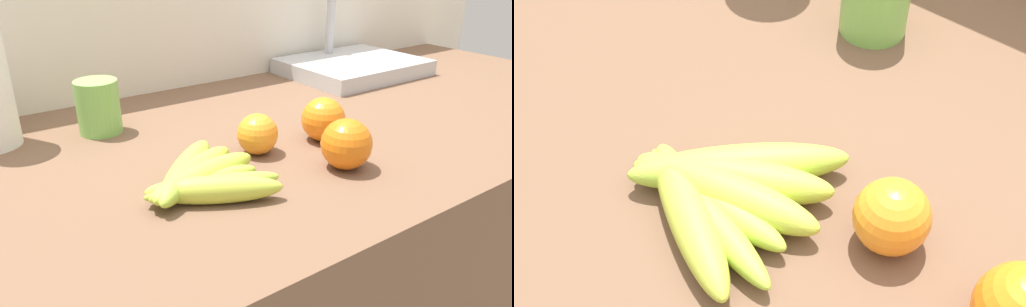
# 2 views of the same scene
# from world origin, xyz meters

# --- Properties ---
(banana_bunch) EXTENTS (0.21, 0.23, 0.04)m
(banana_bunch) POSITION_xyz_m (-0.23, -0.13, 0.95)
(banana_bunch) COLOR #B8C83F
(banana_bunch) RESTS_ON counter
(orange_back_left) EXTENTS (0.07, 0.07, 0.07)m
(orange_back_left) POSITION_xyz_m (-0.08, -0.07, 0.97)
(orange_back_left) COLOR orange
(orange_back_left) RESTS_ON counter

